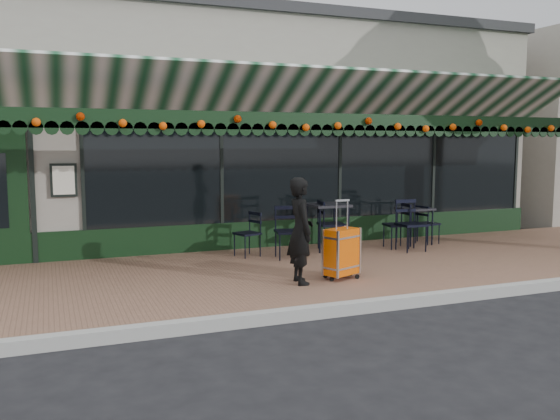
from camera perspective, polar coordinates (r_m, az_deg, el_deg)
name	(u,v)px	position (r m, az deg, el deg)	size (l,w,h in m)	color
ground	(383,308)	(7.83, 9.87, -9.27)	(80.00, 80.00, 0.00)	black
sidewalk	(317,271)	(9.52, 3.58, -5.89)	(18.00, 4.00, 0.15)	brown
curb	(386,304)	(7.74, 10.19, -8.88)	(18.00, 0.16, 0.15)	#9E9E99
restaurant_building	(217,136)	(14.79, -6.05, 7.07)	(12.00, 9.60, 4.50)	gray
woman	(301,231)	(8.25, 1.99, -2.00)	(0.54, 0.36, 1.49)	black
suitcase	(342,253)	(8.63, 5.94, -4.10)	(0.57, 0.45, 1.14)	#E15407
cafe_table_a	(415,211)	(11.76, 12.84, -0.12)	(0.58, 0.58, 0.71)	black
cafe_table_b	(327,208)	(10.90, 4.59, 0.15)	(0.69, 0.69, 0.85)	black
chair_a_left	(396,225)	(11.28, 11.15, -1.46)	(0.43, 0.43, 0.85)	black
chair_a_right	(428,224)	(11.91, 14.02, -1.33)	(0.38, 0.38, 0.77)	black
chair_a_front	(411,225)	(11.02, 12.51, -1.43)	(0.47, 0.47, 0.95)	black
chair_b_left	(247,234)	(10.28, -3.18, -2.32)	(0.39, 0.39, 0.78)	black
chair_b_right	(331,225)	(10.89, 4.97, -1.44)	(0.46, 0.46, 0.93)	black
chair_b_front	(288,232)	(10.06, 0.81, -2.15)	(0.45, 0.45, 0.90)	black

